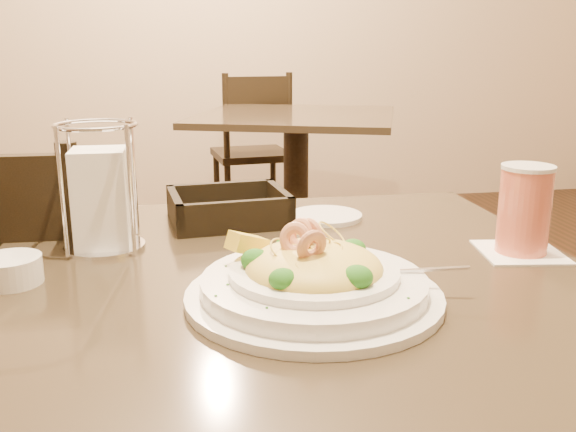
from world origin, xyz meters
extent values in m
cube|color=#433726|center=(0.00, 0.00, 0.75)|extent=(0.90, 0.90, 0.03)
cylinder|color=black|center=(0.40, 2.12, 0.01)|extent=(0.52, 0.52, 0.03)
cylinder|color=black|center=(0.40, 2.12, 0.38)|extent=(0.12, 0.12, 0.70)
cube|color=#433726|center=(0.40, 2.12, 0.75)|extent=(1.15, 1.15, 0.03)
cube|color=black|center=(-0.51, 0.42, 0.45)|extent=(0.43, 0.43, 0.04)
cylinder|color=black|center=(-0.33, 0.59, 0.21)|extent=(0.04, 0.04, 0.43)
cylinder|color=black|center=(-0.34, 0.23, 0.70)|extent=(0.04, 0.04, 0.46)
cube|color=black|center=(0.27, 2.86, 0.45)|extent=(0.46, 0.46, 0.04)
cylinder|color=black|center=(0.43, 3.06, 0.21)|extent=(0.04, 0.04, 0.43)
cylinder|color=black|center=(0.07, 3.02, 0.21)|extent=(0.04, 0.04, 0.43)
cylinder|color=black|center=(0.47, 2.70, 0.21)|extent=(0.04, 0.04, 0.43)
cylinder|color=black|center=(0.11, 2.66, 0.21)|extent=(0.04, 0.04, 0.43)
cylinder|color=black|center=(0.47, 2.70, 0.70)|extent=(0.04, 0.04, 0.46)
cylinder|color=black|center=(0.11, 2.66, 0.70)|extent=(0.04, 0.04, 0.46)
cube|color=black|center=(0.29, 2.68, 0.80)|extent=(0.36, 0.07, 0.22)
cylinder|color=white|center=(0.01, -0.11, 0.77)|extent=(0.33, 0.33, 0.01)
cylinder|color=white|center=(0.01, -0.11, 0.79)|extent=(0.29, 0.29, 0.02)
cylinder|color=white|center=(0.01, -0.11, 0.80)|extent=(0.22, 0.22, 0.01)
ellipsoid|color=#E1C752|center=(0.01, -0.11, 0.81)|extent=(0.18, 0.18, 0.06)
cube|color=yellow|center=(-0.07, -0.04, 0.82)|extent=(0.06, 0.05, 0.04)
cube|color=silver|center=(0.15, -0.12, 0.80)|extent=(0.12, 0.03, 0.01)
cube|color=silver|center=(0.08, -0.12, 0.81)|extent=(0.03, 0.03, 0.00)
torus|color=#E1C752|center=(-0.02, -0.10, 0.84)|extent=(0.03, 0.03, 0.02)
torus|color=#E1C752|center=(0.01, -0.11, 0.81)|extent=(0.04, 0.05, 0.03)
torus|color=#E1C752|center=(0.02, -0.12, 0.83)|extent=(0.04, 0.04, 0.03)
torus|color=#E1C752|center=(-0.04, -0.13, 0.82)|extent=(0.04, 0.04, 0.02)
torus|color=#E1C752|center=(-0.03, -0.11, 0.83)|extent=(0.06, 0.05, 0.03)
torus|color=#E1C752|center=(-0.05, -0.09, 0.82)|extent=(0.05, 0.04, 0.02)
torus|color=#E1C752|center=(0.00, -0.11, 0.83)|extent=(0.04, 0.04, 0.02)
torus|color=#E1C752|center=(0.05, -0.06, 0.84)|extent=(0.05, 0.06, 0.04)
torus|color=#E1C752|center=(0.06, -0.12, 0.82)|extent=(0.05, 0.05, 0.03)
torus|color=#E1C752|center=(-0.02, -0.14, 0.82)|extent=(0.03, 0.04, 0.02)
torus|color=#E1C752|center=(0.01, -0.10, 0.84)|extent=(0.04, 0.03, 0.04)
torus|color=#E1C752|center=(0.01, -0.11, 0.82)|extent=(0.04, 0.03, 0.02)
torus|color=#E1C752|center=(0.03, -0.08, 0.82)|extent=(0.04, 0.04, 0.02)
torus|color=#E1C752|center=(0.04, -0.13, 0.83)|extent=(0.05, 0.05, 0.01)
torus|color=#E1C752|center=(0.01, -0.10, 0.84)|extent=(0.06, 0.05, 0.04)
torus|color=#E1C752|center=(0.03, -0.09, 0.82)|extent=(0.05, 0.06, 0.03)
torus|color=#E1C752|center=(0.03, -0.11, 0.83)|extent=(0.05, 0.06, 0.03)
torus|color=#E1C752|center=(0.01, -0.05, 0.82)|extent=(0.06, 0.05, 0.02)
torus|color=#E1C752|center=(0.00, -0.16, 0.83)|extent=(0.04, 0.04, 0.02)
torus|color=#F1A177|center=(0.00, -0.14, 0.85)|extent=(0.05, 0.04, 0.04)
torus|color=#F1A177|center=(-0.01, -0.11, 0.85)|extent=(0.05, 0.04, 0.04)
torus|color=#F1A177|center=(0.01, -0.09, 0.85)|extent=(0.04, 0.05, 0.04)
torus|color=#F1A177|center=(0.00, -0.09, 0.85)|extent=(0.05, 0.05, 0.04)
ellipsoid|color=#1A5313|center=(0.07, -0.07, 0.82)|extent=(0.03, 0.03, 0.03)
ellipsoid|color=#1A5313|center=(-0.01, -0.04, 0.82)|extent=(0.03, 0.03, 0.03)
ellipsoid|color=#1A5313|center=(-0.06, -0.09, 0.82)|extent=(0.04, 0.04, 0.03)
ellipsoid|color=#1A5313|center=(-0.04, -0.17, 0.82)|extent=(0.03, 0.03, 0.03)
ellipsoid|color=#1A5313|center=(0.05, -0.18, 0.82)|extent=(0.04, 0.04, 0.03)
cube|color=#266619|center=(-0.12, -0.16, 0.80)|extent=(0.00, 0.00, 0.00)
cube|color=#266619|center=(-0.07, -0.02, 0.80)|extent=(0.00, 0.00, 0.00)
cube|color=#266619|center=(0.10, -0.03, 0.80)|extent=(0.00, 0.00, 0.00)
cube|color=#266619|center=(0.01, 0.01, 0.80)|extent=(0.00, 0.00, 0.00)
cube|color=#266619|center=(0.11, -0.05, 0.80)|extent=(0.00, 0.00, 0.00)
cube|color=#266619|center=(-0.10, -0.12, 0.80)|extent=(0.00, 0.00, 0.00)
cube|color=#266619|center=(0.11, -0.20, 0.80)|extent=(0.00, 0.00, 0.00)
cube|color=#266619|center=(-0.10, -0.05, 0.80)|extent=(0.00, 0.00, 0.00)
cube|color=#266619|center=(0.12, -0.09, 0.80)|extent=(0.00, 0.00, 0.00)
cube|color=#266619|center=(-0.06, -0.20, 0.80)|extent=(0.00, 0.00, 0.00)
cube|color=#266619|center=(0.03, 0.02, 0.80)|extent=(0.00, 0.00, 0.00)
cube|color=white|center=(0.38, 0.02, 0.77)|extent=(0.14, 0.14, 0.00)
cylinder|color=#E46D50|center=(0.38, 0.02, 0.84)|extent=(0.08, 0.08, 0.14)
cylinder|color=white|center=(0.38, 0.02, 0.90)|extent=(0.08, 0.08, 0.01)
cube|color=black|center=(-0.07, 0.29, 0.77)|extent=(0.23, 0.19, 0.02)
cube|color=black|center=(0.03, 0.30, 0.80)|extent=(0.03, 0.17, 0.04)
cube|color=black|center=(-0.16, 0.28, 0.80)|extent=(0.03, 0.17, 0.04)
cube|color=black|center=(-0.07, 0.37, 0.80)|extent=(0.21, 0.04, 0.04)
cube|color=black|center=(-0.06, 0.21, 0.80)|extent=(0.21, 0.04, 0.04)
cylinder|color=silver|center=(-0.28, 0.16, 0.77)|extent=(0.13, 0.13, 0.01)
torus|color=silver|center=(-0.28, 0.16, 0.97)|extent=(0.13, 0.13, 0.01)
cube|color=white|center=(-0.28, 0.16, 0.85)|extent=(0.10, 0.10, 0.16)
cylinder|color=silver|center=(-0.33, 0.11, 0.87)|extent=(0.01, 0.01, 0.20)
cylinder|color=silver|center=(-0.23, 0.11, 0.87)|extent=(0.01, 0.01, 0.20)
cylinder|color=silver|center=(-0.33, 0.21, 0.87)|extent=(0.01, 0.01, 0.20)
cylinder|color=silver|center=(-0.23, 0.21, 0.87)|extent=(0.01, 0.01, 0.20)
cylinder|color=white|center=(0.12, 0.28, 0.77)|extent=(0.16, 0.16, 0.01)
cylinder|color=white|center=(-0.39, 0.02, 0.78)|extent=(0.11, 0.11, 0.04)
camera|label=1|loc=(-0.15, -0.87, 1.09)|focal=40.00mm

